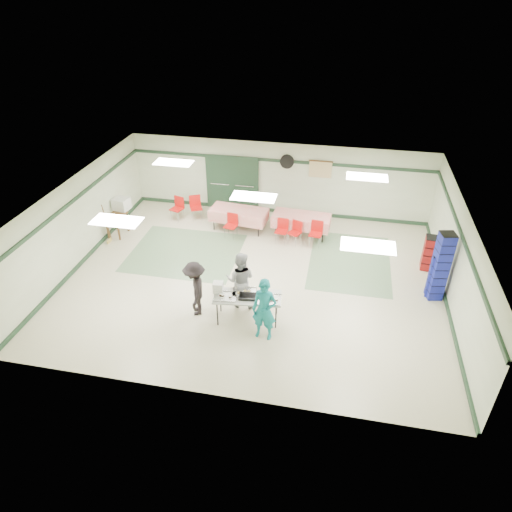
% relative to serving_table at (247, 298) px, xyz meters
% --- Properties ---
extents(floor, '(11.00, 11.00, 0.00)m').
position_rel_serving_table_xyz_m(floor, '(-0.21, 1.88, -0.71)').
color(floor, beige).
rests_on(floor, ground).
extents(ceiling, '(11.00, 11.00, 0.00)m').
position_rel_serving_table_xyz_m(ceiling, '(-0.21, 1.88, 1.99)').
color(ceiling, white).
rests_on(ceiling, wall_back).
extents(wall_back, '(11.00, 0.00, 11.00)m').
position_rel_serving_table_xyz_m(wall_back, '(-0.21, 6.38, 0.64)').
color(wall_back, beige).
rests_on(wall_back, floor).
extents(wall_front, '(11.00, 0.00, 11.00)m').
position_rel_serving_table_xyz_m(wall_front, '(-0.21, -2.62, 0.64)').
color(wall_front, beige).
rests_on(wall_front, floor).
extents(wall_left, '(0.00, 9.00, 9.00)m').
position_rel_serving_table_xyz_m(wall_left, '(-5.71, 1.88, 0.64)').
color(wall_left, beige).
rests_on(wall_left, floor).
extents(wall_right, '(0.00, 9.00, 9.00)m').
position_rel_serving_table_xyz_m(wall_right, '(5.29, 1.88, 0.64)').
color(wall_right, beige).
rests_on(wall_right, floor).
extents(trim_back, '(11.00, 0.06, 0.10)m').
position_rel_serving_table_xyz_m(trim_back, '(-0.21, 6.35, 1.34)').
color(trim_back, '#1E3724').
rests_on(trim_back, wall_back).
extents(baseboard_back, '(11.00, 0.06, 0.12)m').
position_rel_serving_table_xyz_m(baseboard_back, '(-0.21, 6.35, -0.65)').
color(baseboard_back, '#1E3724').
rests_on(baseboard_back, floor).
extents(trim_left, '(0.06, 9.00, 0.10)m').
position_rel_serving_table_xyz_m(trim_left, '(-5.68, 1.88, 1.34)').
color(trim_left, '#1E3724').
rests_on(trim_left, wall_back).
extents(baseboard_left, '(0.06, 9.00, 0.12)m').
position_rel_serving_table_xyz_m(baseboard_left, '(-5.68, 1.88, -0.65)').
color(baseboard_left, '#1E3724').
rests_on(baseboard_left, floor).
extents(trim_right, '(0.06, 9.00, 0.10)m').
position_rel_serving_table_xyz_m(trim_right, '(5.26, 1.88, 1.34)').
color(trim_right, '#1E3724').
rests_on(trim_right, wall_back).
extents(baseboard_right, '(0.06, 9.00, 0.12)m').
position_rel_serving_table_xyz_m(baseboard_right, '(5.26, 1.88, -0.65)').
color(baseboard_right, '#1E3724').
rests_on(baseboard_right, floor).
extents(green_patch_a, '(3.50, 3.00, 0.01)m').
position_rel_serving_table_xyz_m(green_patch_a, '(-2.71, 2.88, -0.71)').
color(green_patch_a, gray).
rests_on(green_patch_a, floor).
extents(green_patch_b, '(2.50, 3.50, 0.01)m').
position_rel_serving_table_xyz_m(green_patch_b, '(2.59, 3.38, -0.71)').
color(green_patch_b, gray).
rests_on(green_patch_b, floor).
extents(double_door_left, '(0.90, 0.06, 2.10)m').
position_rel_serving_table_xyz_m(double_door_left, '(-2.41, 6.32, 0.34)').
color(double_door_left, gray).
rests_on(double_door_left, floor).
extents(double_door_right, '(0.90, 0.06, 2.10)m').
position_rel_serving_table_xyz_m(double_door_right, '(-1.46, 6.32, 0.34)').
color(double_door_right, gray).
rests_on(double_door_right, floor).
extents(door_frame, '(2.00, 0.03, 2.15)m').
position_rel_serving_table_xyz_m(door_frame, '(-1.94, 6.30, 0.34)').
color(door_frame, '#1E3724').
rests_on(door_frame, floor).
extents(wall_fan, '(0.50, 0.10, 0.50)m').
position_rel_serving_table_xyz_m(wall_fan, '(0.09, 6.32, 1.34)').
color(wall_fan, black).
rests_on(wall_fan, wall_back).
extents(scroll_banner, '(0.80, 0.02, 0.60)m').
position_rel_serving_table_xyz_m(scroll_banner, '(1.29, 6.32, 1.14)').
color(scroll_banner, '#D3C183').
rests_on(scroll_banner, wall_back).
extents(serving_table, '(1.81, 0.91, 0.76)m').
position_rel_serving_table_xyz_m(serving_table, '(0.00, 0.00, 0.00)').
color(serving_table, beige).
rests_on(serving_table, floor).
extents(sheet_tray_right, '(0.69, 0.56, 0.02)m').
position_rel_serving_table_xyz_m(sheet_tray_right, '(0.56, -0.05, 0.06)').
color(sheet_tray_right, silver).
rests_on(sheet_tray_right, serving_table).
extents(sheet_tray_mid, '(0.65, 0.52, 0.02)m').
position_rel_serving_table_xyz_m(sheet_tray_mid, '(-0.12, 0.13, 0.06)').
color(sheet_tray_mid, silver).
rests_on(sheet_tray_mid, serving_table).
extents(sheet_tray_left, '(0.62, 0.50, 0.02)m').
position_rel_serving_table_xyz_m(sheet_tray_left, '(-0.55, -0.14, 0.06)').
color(sheet_tray_left, silver).
rests_on(sheet_tray_left, serving_table).
extents(baking_pan, '(0.50, 0.35, 0.08)m').
position_rel_serving_table_xyz_m(baking_pan, '(0.03, -0.05, 0.09)').
color(baking_pan, black).
rests_on(baking_pan, serving_table).
extents(foam_box_stack, '(0.28, 0.26, 0.29)m').
position_rel_serving_table_xyz_m(foam_box_stack, '(-0.78, 0.04, 0.19)').
color(foam_box_stack, white).
rests_on(foam_box_stack, serving_table).
extents(volunteer_teal, '(0.66, 0.47, 1.70)m').
position_rel_serving_table_xyz_m(volunteer_teal, '(0.55, -0.56, 0.14)').
color(volunteer_teal, '#137882').
rests_on(volunteer_teal, floor).
extents(volunteer_grey, '(0.82, 0.65, 1.65)m').
position_rel_serving_table_xyz_m(volunteer_grey, '(-0.32, 0.59, 0.11)').
color(volunteer_grey, gray).
rests_on(volunteer_grey, floor).
extents(volunteer_dark, '(0.85, 1.14, 1.57)m').
position_rel_serving_table_xyz_m(volunteer_dark, '(-1.41, 0.02, 0.07)').
color(volunteer_dark, black).
rests_on(volunteer_dark, floor).
extents(dining_table_a, '(2.00, 1.00, 0.77)m').
position_rel_serving_table_xyz_m(dining_table_a, '(0.85, 4.79, -0.14)').
color(dining_table_a, red).
rests_on(dining_table_a, floor).
extents(dining_table_b, '(2.06, 1.08, 0.77)m').
position_rel_serving_table_xyz_m(dining_table_b, '(-1.35, 4.79, -0.14)').
color(dining_table_b, red).
rests_on(dining_table_b, floor).
extents(chair_a, '(0.50, 0.50, 0.80)m').
position_rel_serving_table_xyz_m(chair_a, '(0.74, 4.21, -0.22)').
color(chair_a, red).
rests_on(chair_a, floor).
extents(chair_b, '(0.43, 0.43, 0.83)m').
position_rel_serving_table_xyz_m(chair_b, '(0.28, 4.22, -0.20)').
color(chair_b, red).
rests_on(chair_b, floor).
extents(chair_c, '(0.45, 0.45, 0.86)m').
position_rel_serving_table_xyz_m(chair_c, '(1.42, 4.22, -0.19)').
color(chair_c, red).
rests_on(chair_c, floor).
extents(chair_d, '(0.46, 0.46, 0.85)m').
position_rel_serving_table_xyz_m(chair_d, '(-1.47, 4.22, -0.19)').
color(chair_d, red).
rests_on(chair_d, floor).
extents(chair_loose_a, '(0.55, 0.55, 0.89)m').
position_rel_serving_table_xyz_m(chair_loose_a, '(-3.09, 5.27, -0.17)').
color(chair_loose_a, red).
rests_on(chair_loose_a, floor).
extents(chair_loose_b, '(0.51, 0.51, 0.88)m').
position_rel_serving_table_xyz_m(chair_loose_b, '(-3.69, 5.07, -0.18)').
color(chair_loose_b, red).
rests_on(chair_loose_b, floor).
extents(crate_stack_blue_a, '(0.49, 0.49, 1.32)m').
position_rel_serving_table_xyz_m(crate_stack_blue_a, '(4.94, 2.07, -0.05)').
color(crate_stack_blue_a, navy).
rests_on(crate_stack_blue_a, floor).
extents(crate_stack_red, '(0.46, 0.46, 1.10)m').
position_rel_serving_table_xyz_m(crate_stack_red, '(4.94, 3.46, -0.16)').
color(crate_stack_red, '#A51A10').
rests_on(crate_stack_red, floor).
extents(crate_stack_blue_b, '(0.46, 0.46, 2.06)m').
position_rel_serving_table_xyz_m(crate_stack_blue_b, '(4.94, 1.98, 0.32)').
color(crate_stack_blue_b, navy).
rests_on(crate_stack_blue_b, floor).
extents(printer_table, '(0.55, 0.81, 0.74)m').
position_rel_serving_table_xyz_m(printer_table, '(-5.36, 3.55, -0.09)').
color(printer_table, brown).
rests_on(printer_table, floor).
extents(office_printer, '(0.58, 0.53, 0.41)m').
position_rel_serving_table_xyz_m(office_printer, '(-5.36, 4.05, 0.24)').
color(office_printer, silver).
rests_on(office_printer, printer_table).
extents(broom, '(0.08, 0.23, 1.40)m').
position_rel_serving_table_xyz_m(broom, '(-5.44, 3.04, 0.02)').
color(broom, brown).
rests_on(broom, floor).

